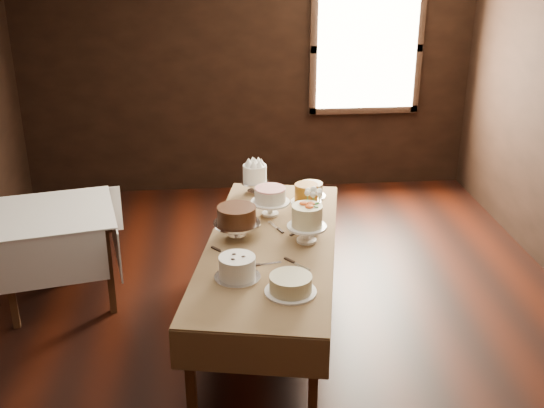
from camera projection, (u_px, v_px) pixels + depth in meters
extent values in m
cube|color=black|center=(274.00, 328.00, 5.08)|extent=(5.00, 6.00, 0.01)
cube|color=black|center=(249.00, 68.00, 7.30)|extent=(5.00, 0.02, 2.80)
cube|color=#FFEABF|center=(367.00, 49.00, 7.28)|extent=(1.10, 0.05, 1.30)
cube|color=#3D2312|center=(191.00, 377.00, 4.01)|extent=(0.07, 0.07, 0.65)
cube|color=#3D2312|center=(243.00, 228.00, 6.00)|extent=(0.07, 0.07, 0.65)
cube|color=#3D2312|center=(313.00, 386.00, 3.94)|extent=(0.07, 0.07, 0.65)
cube|color=#3D2312|center=(325.00, 232.00, 5.93)|extent=(0.07, 0.07, 0.65)
cube|color=#3D2312|center=(271.00, 247.00, 4.83)|extent=(1.29, 2.40, 0.04)
cube|color=#997852|center=(271.00, 243.00, 4.82)|extent=(1.36, 2.47, 0.01)
cube|color=#3D2312|center=(10.00, 286.00, 4.97)|extent=(0.06, 0.06, 0.72)
cube|color=#3D2312|center=(15.00, 245.00, 5.61)|extent=(0.06, 0.06, 0.72)
cube|color=#3D2312|center=(110.00, 272.00, 5.17)|extent=(0.06, 0.06, 0.72)
cube|color=#3D2312|center=(103.00, 234.00, 5.81)|extent=(0.06, 0.06, 0.72)
cube|color=#3D2312|center=(54.00, 215.00, 5.24)|extent=(0.98, 0.98, 0.04)
cube|color=white|center=(54.00, 212.00, 5.23)|extent=(1.08, 1.08, 0.01)
cylinder|color=silver|center=(255.00, 186.00, 5.70)|extent=(0.24, 0.24, 0.12)
cylinder|color=white|center=(255.00, 172.00, 5.65)|extent=(0.27, 0.27, 0.14)
cylinder|color=white|center=(311.00, 196.00, 5.64)|extent=(0.25, 0.25, 0.01)
cylinder|color=beige|center=(311.00, 189.00, 5.61)|extent=(0.26, 0.26, 0.11)
cylinder|color=white|center=(270.00, 207.00, 5.26)|extent=(0.31, 0.31, 0.13)
cylinder|color=white|center=(270.00, 194.00, 5.21)|extent=(0.34, 0.34, 0.10)
cylinder|color=white|center=(306.00, 208.00, 5.24)|extent=(0.24, 0.24, 0.14)
cylinder|color=#B56C19|center=(306.00, 191.00, 5.18)|extent=(0.22, 0.22, 0.14)
cylinder|color=silver|center=(237.00, 229.00, 4.89)|extent=(0.35, 0.35, 0.13)
cylinder|color=#3C1C0C|center=(237.00, 213.00, 4.84)|extent=(0.31, 0.31, 0.12)
cylinder|color=white|center=(307.00, 233.00, 4.81)|extent=(0.29, 0.29, 0.14)
cylinder|color=beige|center=(307.00, 214.00, 4.75)|extent=(0.31, 0.31, 0.16)
cylinder|color=silver|center=(237.00, 277.00, 4.33)|extent=(0.31, 0.31, 0.01)
cylinder|color=white|center=(237.00, 267.00, 4.30)|extent=(0.27, 0.27, 0.14)
cylinder|color=white|center=(291.00, 292.00, 4.16)|extent=(0.33, 0.33, 0.01)
cylinder|color=beige|center=(291.00, 284.00, 4.14)|extent=(0.33, 0.33, 0.10)
cube|color=silver|center=(271.00, 263.00, 4.51)|extent=(0.24, 0.07, 0.01)
cube|color=silver|center=(302.00, 266.00, 4.47)|extent=(0.17, 0.20, 0.01)
cube|color=silver|center=(273.00, 225.00, 5.09)|extent=(0.11, 0.23, 0.01)
cube|color=silver|center=(305.00, 229.00, 5.03)|extent=(0.19, 0.18, 0.01)
cube|color=silver|center=(227.00, 255.00, 4.63)|extent=(0.17, 0.20, 0.01)
imported|color=#2D2823|center=(313.00, 223.00, 4.98)|extent=(0.15, 0.15, 0.13)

